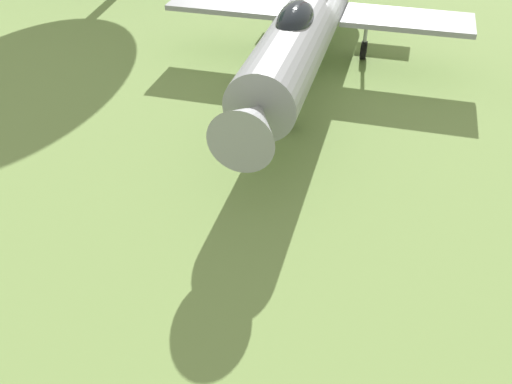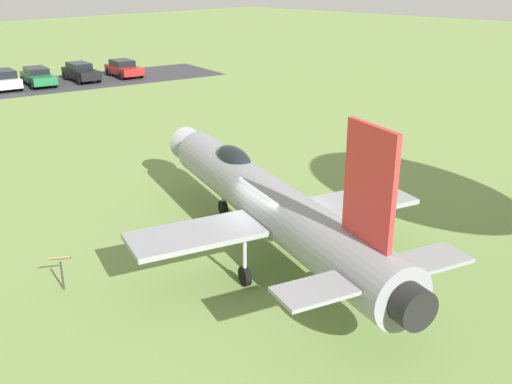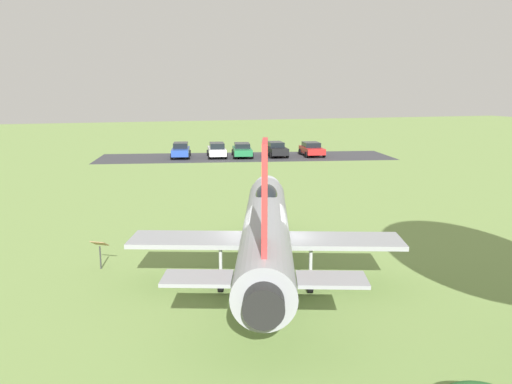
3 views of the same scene
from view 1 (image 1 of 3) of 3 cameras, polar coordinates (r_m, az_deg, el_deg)
ground_plane at (r=18.78m, az=5.43°, el=12.12°), size 200.00×200.00×0.00m
display_jet at (r=17.75m, az=5.57°, el=17.26°), size 14.31×9.54×5.54m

